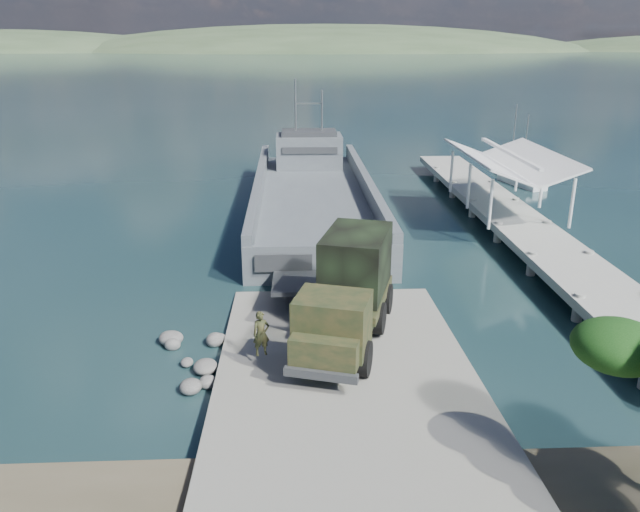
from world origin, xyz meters
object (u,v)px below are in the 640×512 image
at_px(landing_craft, 313,203).
at_px(sailboat_far, 511,170).
at_px(sailboat_near, 523,182).
at_px(pier, 510,207).
at_px(soldier, 262,343).
at_px(military_truck, 349,290).

bearing_deg(landing_craft, sailboat_far, 34.32).
bearing_deg(sailboat_far, sailboat_near, -97.38).
height_order(pier, sailboat_far, sailboat_far).
distance_m(pier, sailboat_near, 14.51).
height_order(soldier, sailboat_near, sailboat_near).
height_order(military_truck, sailboat_far, sailboat_far).
distance_m(landing_craft, sailboat_far, 23.99).
distance_m(sailboat_near, sailboat_far, 4.90).
xyz_separation_m(pier, soldier, (-16.27, -19.07, -0.19)).
bearing_deg(landing_craft, pier, -18.86).
xyz_separation_m(landing_craft, military_truck, (0.77, -21.29, 1.76)).
xyz_separation_m(military_truck, soldier, (-3.62, -2.33, -1.17)).
bearing_deg(sailboat_far, landing_craft, -146.18).
xyz_separation_m(soldier, sailboat_near, (22.05, 32.32, -1.07)).
bearing_deg(sailboat_far, soldier, -121.93).
height_order(sailboat_near, sailboat_far, sailboat_far).
distance_m(military_truck, sailboat_far, 39.76).
height_order(soldier, sailboat_far, sailboat_far).
bearing_deg(soldier, sailboat_near, 38.23).
xyz_separation_m(military_truck, sailboat_near, (18.43, 29.99, -2.24)).
relative_size(pier, sailboat_near, 6.80).
relative_size(military_truck, sailboat_far, 1.37).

